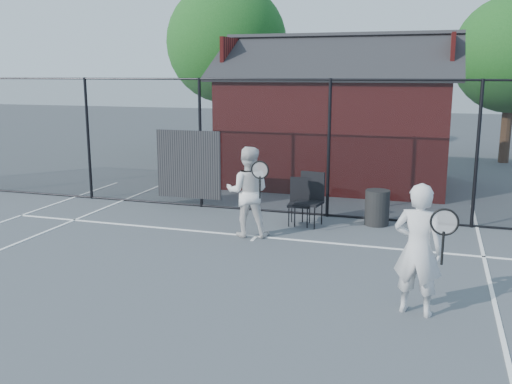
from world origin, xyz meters
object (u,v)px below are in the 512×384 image
(chair_left, at_px, (300,203))
(waste_bin, at_px, (377,208))
(player_front, at_px, (418,249))
(chair_right, at_px, (309,200))
(clubhouse, at_px, (337,127))
(player_back, at_px, (248,192))

(chair_left, bearing_deg, waste_bin, 12.90)
(player_front, height_order, chair_right, player_front)
(waste_bin, bearing_deg, chair_left, -161.95)
(player_front, xyz_separation_m, chair_right, (-2.29, 3.87, -0.34))
(clubhouse, distance_m, player_front, 9.17)
(player_back, relative_size, waste_bin, 2.37)
(clubhouse, height_order, waste_bin, clubhouse)
(clubhouse, height_order, chair_left, clubhouse)
(chair_left, relative_size, chair_right, 0.89)
(player_front, distance_m, chair_left, 4.62)
(player_front, bearing_deg, chair_left, 122.68)
(clubhouse, bearing_deg, chair_left, -89.01)
(player_back, relative_size, chair_left, 1.83)
(player_front, xyz_separation_m, chair_left, (-2.48, 3.87, -0.40))
(clubhouse, xyz_separation_m, chair_right, (0.28, -4.90, -1.07))
(waste_bin, bearing_deg, clubhouse, 110.20)
(clubhouse, relative_size, player_back, 3.72)
(player_front, relative_size, player_back, 1.00)
(clubhouse, height_order, player_front, clubhouse)
(waste_bin, bearing_deg, player_back, -145.58)
(clubhouse, relative_size, chair_left, 6.82)
(clubhouse, distance_m, waste_bin, 4.85)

